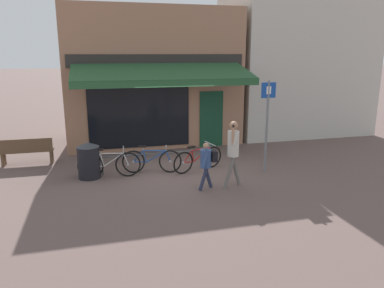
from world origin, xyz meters
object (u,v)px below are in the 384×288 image
object	(u,v)px
pedestrian_child	(207,160)
litter_bin	(89,160)
pedestrian_adult	(233,146)
bicycle_red	(198,159)
parking_sign	(267,118)
park_bench	(27,151)
bicycle_silver	(109,164)
bicycle_blue	(152,161)

from	to	relation	value
pedestrian_child	litter_bin	distance (m)	3.44
pedestrian_adult	pedestrian_child	size ratio (longest dim) A/B	1.42
bicycle_red	pedestrian_adult	distance (m)	1.80
parking_sign	park_bench	bearing A→B (deg)	159.20
pedestrian_adult	pedestrian_child	bearing A→B (deg)	-1.38
bicycle_red	pedestrian_child	bearing A→B (deg)	-117.03
pedestrian_child	parking_sign	distance (m)	2.45
litter_bin	park_bench	world-z (taller)	litter_bin
parking_sign	litter_bin	bearing A→B (deg)	171.08
bicycle_silver	bicycle_red	bearing A→B (deg)	3.53
bicycle_red	litter_bin	xyz separation A→B (m)	(-3.17, 0.17, 0.16)
bicycle_silver	parking_sign	world-z (taller)	parking_sign
bicycle_silver	parking_sign	bearing A→B (deg)	-3.94
bicycle_blue	park_bench	xyz separation A→B (m)	(-3.71, 1.81, 0.10)
pedestrian_child	parking_sign	bearing A→B (deg)	-155.62
bicycle_red	litter_bin	distance (m)	3.18
bicycle_red	pedestrian_adult	size ratio (longest dim) A/B	0.94
pedestrian_adult	bicycle_blue	bearing A→B (deg)	-43.40
pedestrian_child	park_bench	size ratio (longest dim) A/B	0.79
bicycle_red	parking_sign	size ratio (longest dim) A/B	0.62
bicycle_silver	parking_sign	size ratio (longest dim) A/B	0.65
pedestrian_child	bicycle_red	bearing A→B (deg)	-96.37
pedestrian_adult	parking_sign	distance (m)	1.75
bicycle_blue	litter_bin	distance (m)	1.81
bicycle_silver	litter_bin	bearing A→B (deg)	172.18
bicycle_silver	park_bench	distance (m)	3.17
bicycle_red	litter_bin	bearing A→B (deg)	157.20
bicycle_silver	pedestrian_adult	bearing A→B (deg)	-22.54
pedestrian_child	litter_bin	size ratio (longest dim) A/B	1.21
litter_bin	parking_sign	bearing A→B (deg)	-8.92
bicycle_blue	pedestrian_adult	distance (m)	2.70
bicycle_silver	bicycle_blue	size ratio (longest dim) A/B	1.01
bicycle_blue	pedestrian_child	distance (m)	2.16
park_bench	bicycle_blue	bearing A→B (deg)	-25.28
bicycle_red	pedestrian_adult	world-z (taller)	pedestrian_adult
pedestrian_child	parking_sign	xyz separation A→B (m)	(2.10, 0.91, 0.88)
bicycle_red	park_bench	bearing A→B (deg)	138.51
bicycle_silver	bicycle_blue	bearing A→B (deg)	12.55
bicycle_silver	pedestrian_child	bearing A→B (deg)	-28.67
bicycle_silver	pedestrian_adult	distance (m)	3.59
bicycle_blue	litter_bin	bearing A→B (deg)	-165.50
parking_sign	bicycle_red	bearing A→B (deg)	161.72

